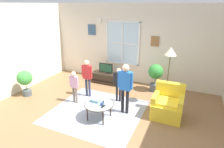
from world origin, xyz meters
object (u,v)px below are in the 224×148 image
Objects in this scene: television at (106,68)px; person_pink_shirt at (74,84)px; potted_plant_corner at (25,80)px; floor_lamp at (170,58)px; person_black_shirt at (119,81)px; armchair at (168,105)px; remote_near_cup at (103,102)px; cup at (102,104)px; potted_plant_by_window at (155,74)px; remote_near_books at (103,106)px; book_stack at (95,100)px; person_red_shirt at (87,74)px; tv_stand at (106,78)px; coffee_table at (99,105)px; person_blue_shirt at (125,84)px.

television is 0.53× the size of person_pink_shirt.
floor_lamp is at bearing 15.74° from potted_plant_corner.
television is 0.50× the size of person_black_shirt.
armchair is 1.70m from remote_near_cup.
cup is 0.09× the size of potted_plant_by_window.
remote_near_books is at bearing -130.89° from floor_lamp.
person_red_shirt reaches higher than book_stack.
remote_near_cup is 1.00m from person_black_shirt.
coffee_table is (0.87, -2.21, 0.21)m from tv_stand.
coffee_table is 1.39m from person_red_shirt.
remote_near_books is (-1.43, -0.93, 0.12)m from armchair.
book_stack is 2.32m from floor_lamp.
armchair is 0.50× the size of floor_lamp.
coffee_table is at bearing 153.43° from cup.
armchair is 1.91m from book_stack.
armchair is at bearing 8.19° from potted_plant_corner.
coffee_table is 0.64× the size of person_red_shirt.
tv_stand is 2.78m from floor_lamp.
person_black_shirt is (0.24, 1.02, 0.20)m from book_stack.
floor_lamp reaches higher than potted_plant_by_window.
tv_stand is 4.26× the size of book_stack.
floor_lamp is at bearing 43.74° from coffee_table.
person_red_shirt is (-0.05, -1.23, 0.17)m from television.
television is 2.53m from remote_near_books.
person_black_shirt is (-0.01, 1.13, 0.19)m from cup.
armchair is at bearing -29.09° from tv_stand.
remote_near_books is at bearing -119.00° from person_blue_shirt.
floor_lamp is (2.34, -0.81, 1.27)m from tv_stand.
remote_near_cup is 0.08× the size of floor_lamp.
armchair is at bearing 33.01° from remote_near_books.
armchair reaches higher than cup.
person_pink_shirt is (-0.18, -1.76, 0.04)m from television.
remote_near_cup is (0.95, -2.12, 0.25)m from tv_stand.
remote_near_books is 1.00× the size of remote_near_cup.
tv_stand is at bearing 114.31° from remote_near_books.
potted_plant_by_window is at bearing 71.17° from remote_near_books.
tv_stand is 1.89m from potted_plant_by_window.
remote_near_books is at bearing -44.58° from person_red_shirt.
person_blue_shirt is at bearing 36.44° from book_stack.
potted_plant_corner is (-4.38, -0.63, 0.22)m from armchair.
person_blue_shirt reaches higher than book_stack.
person_red_shirt is at bearing 138.44° from remote_near_cup.
person_pink_shirt is at bearing 156.50° from cup.
cup is at bearing -66.51° from television.
person_black_shirt is (-0.41, 0.54, -0.21)m from person_blue_shirt.
person_black_shirt is at bearing -126.24° from potted_plant_by_window.
television is at bearing 111.53° from coffee_table.
cup is 0.64× the size of remote_near_cup.
remote_near_cup is 2.16m from floor_lamp.
potted_plant_by_window reaches higher than television.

